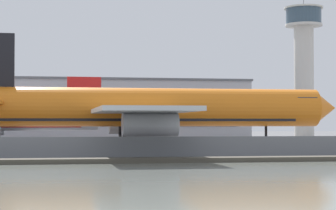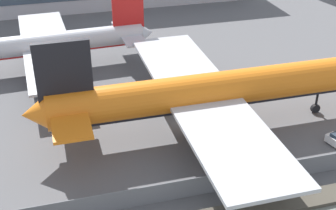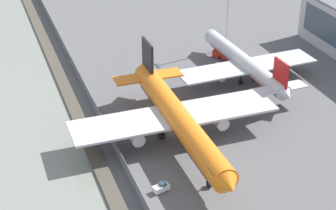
# 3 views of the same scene
# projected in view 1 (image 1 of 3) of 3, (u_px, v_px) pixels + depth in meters

# --- Properties ---
(ground_plane) EXTENTS (500.00, 500.00, 0.00)m
(ground_plane) POSITION_uv_depth(u_px,v_px,m) (112.00, 154.00, 89.03)
(ground_plane) COLOR #565659
(shoreline_seawall) EXTENTS (320.00, 3.00, 0.50)m
(shoreline_seawall) POSITION_uv_depth(u_px,v_px,m) (129.00, 160.00, 68.85)
(shoreline_seawall) COLOR #474238
(shoreline_seawall) RESTS_ON ground
(perimeter_fence) EXTENTS (280.00, 0.10, 2.65)m
(perimeter_fence) POSITION_uv_depth(u_px,v_px,m) (124.00, 149.00, 73.31)
(perimeter_fence) COLOR slate
(perimeter_fence) RESTS_ON ground
(cargo_jet_orange) EXTENTS (53.84, 45.74, 15.97)m
(cargo_jet_orange) POSITION_uv_depth(u_px,v_px,m) (141.00, 109.00, 87.69)
(cargo_jet_orange) COLOR orange
(cargo_jet_orange) RESTS_ON ground
(baggage_tug) EXTENTS (2.32, 3.49, 1.80)m
(baggage_tug) POSITION_uv_depth(u_px,v_px,m) (274.00, 150.00, 81.25)
(baggage_tug) COLOR white
(baggage_tug) RESTS_ON ground
(control_tower) EXTENTS (9.66, 9.66, 35.61)m
(control_tower) POSITION_uv_depth(u_px,v_px,m) (304.00, 59.00, 163.00)
(control_tower) COLOR beige
(control_tower) RESTS_ON ground
(terminal_building) EXTENTS (80.33, 20.02, 14.44)m
(terminal_building) POSITION_uv_depth(u_px,v_px,m) (76.00, 110.00, 153.74)
(terminal_building) COLOR #B2B2B7
(terminal_building) RESTS_ON ground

